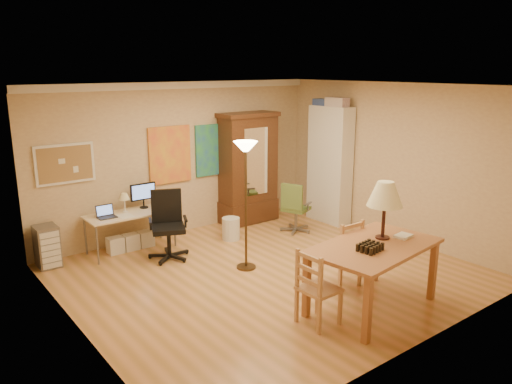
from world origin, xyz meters
TOP-DOWN VIEW (x-y plane):
  - floor at (0.00, 0.00)m, footprint 5.50×5.50m
  - crown_molding at (0.00, 2.46)m, footprint 5.50×0.08m
  - corkboard at (-2.05, 2.47)m, footprint 0.90×0.04m
  - art_panel_left at (-0.25, 2.47)m, footprint 0.80×0.04m
  - art_panel_right at (0.65, 2.47)m, footprint 0.75×0.04m
  - dining_table at (0.45, -1.58)m, footprint 1.79×1.21m
  - ladder_chair_back at (0.54, -0.93)m, footprint 0.45×0.43m
  - ladder_chair_left at (-0.49, -1.49)m, footprint 0.42×0.44m
  - torchiere_lamp at (-0.15, 0.37)m, footprint 0.35×0.35m
  - computer_desk at (-1.18, 2.15)m, footprint 1.41×0.62m
  - office_chair_black at (-0.87, 1.45)m, footprint 0.66×0.66m
  - office_chair_green at (1.58, 1.19)m, footprint 0.57×0.57m
  - drawer_cart at (-2.49, 2.24)m, footprint 0.32×0.38m
  - armoire at (1.29, 2.24)m, footprint 1.15×0.55m
  - bookshelf at (2.55, 1.31)m, footprint 0.34×0.89m
  - wastebin at (0.40, 1.56)m, footprint 0.31×0.31m

SIDE VIEW (x-z plane):
  - floor at x=0.00m, z-range 0.00..0.00m
  - wastebin at x=0.40m, z-range 0.00..0.39m
  - office_chair_green at x=1.58m, z-range -0.22..0.71m
  - office_chair_black at x=-0.87m, z-range -0.25..0.83m
  - drawer_cart at x=-2.49m, z-range 0.00..0.64m
  - computer_desk at x=-1.18m, z-range -0.14..0.93m
  - ladder_chair_left at x=-0.49m, z-range -0.03..0.89m
  - ladder_chair_back at x=0.54m, z-range -0.03..0.92m
  - armoire at x=1.29m, z-range -0.14..1.98m
  - dining_table at x=0.45m, z-range 0.21..1.78m
  - bookshelf at x=2.55m, z-range -0.01..2.23m
  - art_panel_left at x=-0.25m, z-range 0.95..1.95m
  - art_panel_right at x=0.65m, z-range 0.98..1.92m
  - corkboard at x=-2.05m, z-range 1.19..1.81m
  - torchiere_lamp at x=-0.15m, z-range 0.58..2.50m
  - crown_molding at x=0.00m, z-range 2.58..2.70m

